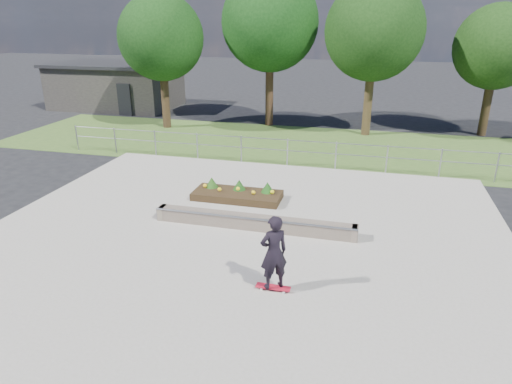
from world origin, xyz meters
TOP-DOWN VIEW (x-y plane):
  - ground at (0.00, 0.00)m, footprint 120.00×120.00m
  - grass_verge at (0.00, 11.00)m, footprint 30.00×8.00m
  - concrete_slab at (0.00, 0.00)m, footprint 15.00×15.00m
  - fence at (0.00, 7.50)m, footprint 20.06×0.06m
  - building at (-14.00, 18.00)m, footprint 8.40×5.40m
  - tree_far_left at (-8.00, 13.00)m, footprint 4.55×4.55m
  - tree_mid_left at (-2.50, 15.00)m, footprint 5.25×5.25m
  - tree_mid_right at (3.00, 14.00)m, footprint 4.90×4.90m
  - tree_far_right at (9.00, 15.50)m, footprint 4.20×4.20m
  - grind_ledge at (0.21, 1.20)m, footprint 6.00×0.44m
  - planter_bed at (-0.94, 3.38)m, footprint 3.00×1.20m
  - skateboarder at (1.46, -1.81)m, footprint 0.80×0.71m

SIDE VIEW (x-z plane):
  - ground at x=0.00m, z-range 0.00..0.00m
  - grass_verge at x=0.00m, z-range 0.00..0.02m
  - concrete_slab at x=0.00m, z-range 0.00..0.06m
  - planter_bed at x=-0.94m, z-range -0.06..0.55m
  - grind_ledge at x=0.21m, z-range 0.05..0.48m
  - fence at x=0.00m, z-range 0.17..1.37m
  - skateboarder at x=1.46m, z-range 0.09..1.93m
  - building at x=-14.00m, z-range 0.01..3.01m
  - tree_far_right at x=9.00m, z-range 1.18..7.78m
  - tree_far_left at x=-8.00m, z-range 1.28..8.43m
  - tree_mid_right at x=3.00m, z-range 1.38..9.08m
  - tree_mid_left at x=-2.50m, z-range 1.48..9.73m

